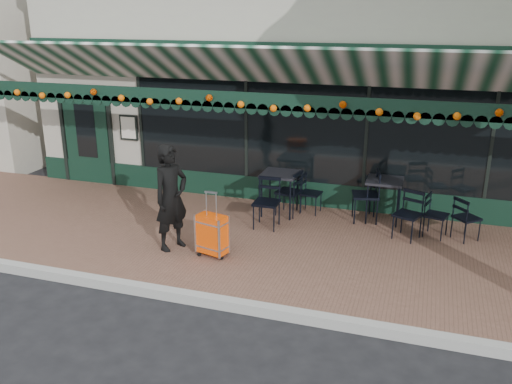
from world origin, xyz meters
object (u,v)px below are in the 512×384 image
(cafe_table_b, at_px, (280,177))
(chair_b_front, at_px, (267,203))
(chair_a_extra, at_px, (467,218))
(chair_a_left, at_px, (365,196))
(suitcase, at_px, (212,235))
(chair_a_front, at_px, (408,215))
(cafe_table_a, at_px, (385,184))
(chair_b_left, at_px, (289,192))
(woman, at_px, (171,198))
(chair_b_right, at_px, (311,194))
(chair_a_right, at_px, (436,216))

(cafe_table_b, distance_m, chair_b_front, 0.80)
(chair_a_extra, bearing_deg, chair_a_left, 37.20)
(suitcase, xyz_separation_m, chair_a_front, (2.93, 1.68, 0.06))
(chair_a_extra, bearing_deg, suitcase, 75.05)
(cafe_table_a, height_order, chair_b_left, chair_b_left)
(woman, xyz_separation_m, chair_b_right, (1.82, 2.33, -0.49))
(chair_a_right, height_order, chair_a_extra, chair_a_extra)
(chair_a_extra, distance_m, chair_b_right, 2.87)
(chair_a_left, height_order, chair_a_right, chair_a_left)
(chair_b_left, xyz_separation_m, chair_b_right, (0.39, 0.23, -0.06))
(cafe_table_b, relative_size, chair_a_front, 0.98)
(suitcase, relative_size, chair_b_left, 1.21)
(chair_a_right, height_order, chair_b_left, chair_b_left)
(woman, relative_size, chair_a_left, 1.78)
(chair_a_front, bearing_deg, chair_a_right, 50.03)
(chair_a_left, xyz_separation_m, chair_b_right, (-1.06, 0.12, -0.11))
(cafe_table_a, relative_size, chair_a_right, 1.05)
(chair_b_left, bearing_deg, chair_b_front, -5.16)
(cafe_table_a, distance_m, chair_a_front, 0.93)
(chair_a_left, relative_size, chair_a_right, 1.29)
(cafe_table_a, distance_m, chair_a_extra, 1.55)
(cafe_table_a, xyz_separation_m, chair_b_left, (-1.77, -0.23, -0.28))
(woman, height_order, chair_b_front, woman)
(cafe_table_a, relative_size, cafe_table_b, 0.97)
(chair_a_front, distance_m, chair_b_left, 2.30)
(suitcase, distance_m, cafe_table_b, 2.26)
(chair_a_left, distance_m, chair_a_right, 1.33)
(cafe_table_a, distance_m, chair_a_right, 1.12)
(chair_a_right, height_order, chair_a_front, chair_a_front)
(cafe_table_b, height_order, chair_b_left, chair_b_left)
(chair_a_extra, distance_m, chair_b_front, 3.47)
(suitcase, bearing_deg, chair_a_extra, 41.37)
(chair_a_front, xyz_separation_m, chair_b_left, (-2.25, 0.51, 0.02))
(cafe_table_b, relative_size, chair_b_left, 0.93)
(woman, distance_m, chair_a_right, 4.57)
(chair_a_extra, bearing_deg, woman, 70.32)
(chair_a_left, bearing_deg, woman, -65.28)
(suitcase, bearing_deg, chair_a_left, 61.98)
(woman, bearing_deg, cafe_table_b, -6.47)
(chair_b_front, bearing_deg, chair_a_extra, 7.35)
(cafe_table_b, height_order, chair_a_front, chair_a_front)
(cafe_table_b, xyz_separation_m, chair_a_left, (1.62, 0.14, -0.25))
(cafe_table_b, bearing_deg, chair_b_right, 24.47)
(chair_a_extra, bearing_deg, chair_b_front, 57.20)
(chair_a_front, bearing_deg, cafe_table_a, 144.64)
(suitcase, relative_size, cafe_table_b, 1.30)
(woman, relative_size, chair_b_right, 2.28)
(chair_b_right, bearing_deg, cafe_table_a, -83.48)
(chair_a_left, bearing_deg, chair_a_front, 39.19)
(chair_b_right, bearing_deg, cafe_table_b, 121.23)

